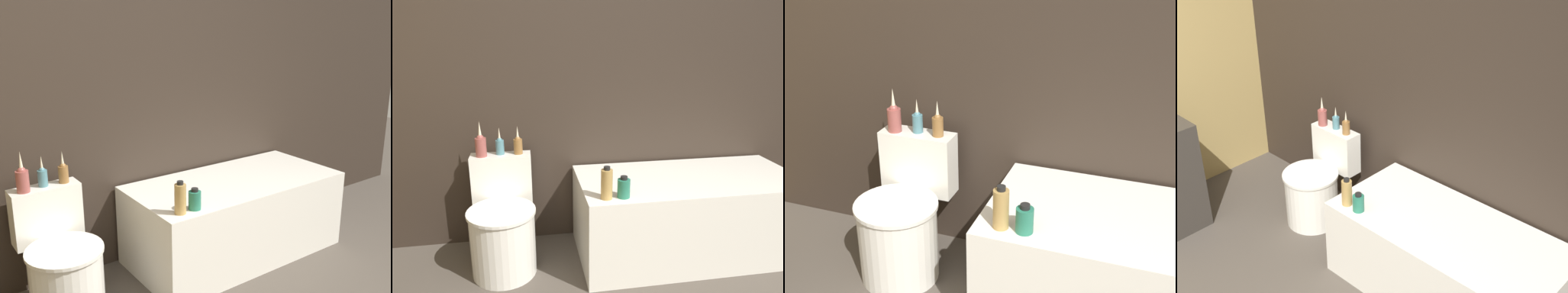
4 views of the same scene
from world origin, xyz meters
The scene contains 8 objects.
wall_back_tiled centered at (0.00, 2.05, 1.30)m, with size 6.40×0.06×2.60m.
bathtub centered at (0.79, 1.64, 0.29)m, with size 1.50×0.71×0.56m.
toilet centered at (-0.47, 1.65, 0.29)m, with size 0.43×0.56×0.72m.
vase_gold centered at (-0.59, 1.85, 0.80)m, with size 0.07×0.07×0.24m.
vase_silver centered at (-0.47, 1.88, 0.78)m, with size 0.06×0.06×0.18m.
vase_bronze centered at (-0.35, 1.87, 0.78)m, with size 0.06×0.06×0.19m.
shampoo_bottle_tall centered at (0.16, 1.38, 0.66)m, with size 0.07×0.07×0.20m.
shampoo_bottle_short centered at (0.26, 1.38, 0.62)m, with size 0.08×0.08×0.13m.
Camera 2 is at (-0.30, -0.63, 1.49)m, focal length 35.00 mm.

